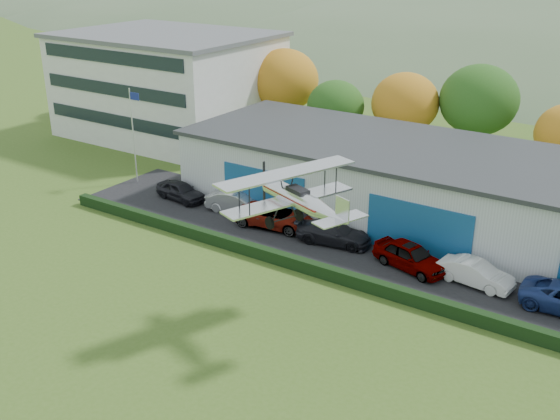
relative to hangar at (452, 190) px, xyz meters
The scene contains 13 objects.
apron 7.72m from the hangar, 105.99° to the right, with size 48.00×9.00×0.05m, color black.
hedge 12.16m from the hangar, 99.64° to the right, with size 46.00×0.60×0.80m, color black.
hangar is the anchor object (origin of this frame).
office_block 33.84m from the hangar, 167.99° to the left, with size 20.60×15.60×10.40m.
flagpole 25.68m from the hangar, 166.49° to the right, with size 1.05×0.10×8.00m.
tree_belt 13.63m from the hangar, 108.16° to the left, with size 75.70×13.22×10.12m.
car_0 20.51m from the hangar, 159.94° to the right, with size 1.75×4.36×1.48m, color black.
car_1 15.48m from the hangar, 155.03° to the right, with size 1.70×4.89×1.61m, color silver.
car_2 12.56m from the hangar, 144.69° to the right, with size 2.64×5.72×1.59m, color gray.
car_3 9.26m from the hangar, 126.30° to the right, with size 2.07×5.10×1.48m, color black.
car_4 8.07m from the hangar, 87.41° to the right, with size 1.98×4.93×1.68m, color gray.
car_5 9.01m from the hangar, 60.48° to the right, with size 1.55×4.44×1.46m, color silver.
biplane 17.38m from the hangar, 98.00° to the right, with size 6.93×7.79×2.95m.
Camera 1 is at (18.36, -13.97, 18.70)m, focal length 41.45 mm.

